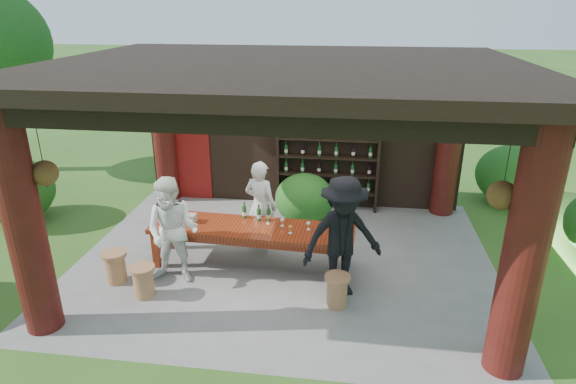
# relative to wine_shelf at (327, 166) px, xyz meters

# --- Properties ---
(ground) EXTENTS (90.00, 90.00, 0.00)m
(ground) POSITION_rel_wine_shelf_xyz_m (-0.60, -2.45, -0.99)
(ground) COLOR #2D5119
(ground) RESTS_ON ground
(pavilion) EXTENTS (7.50, 6.00, 3.60)m
(pavilion) POSITION_rel_wine_shelf_xyz_m (-0.61, -2.02, 1.14)
(pavilion) COLOR slate
(pavilion) RESTS_ON ground
(wine_shelf) EXTENTS (2.24, 0.34, 1.97)m
(wine_shelf) POSITION_rel_wine_shelf_xyz_m (0.00, 0.00, 0.00)
(wine_shelf) COLOR black
(wine_shelf) RESTS_ON ground
(tasting_table) EXTENTS (3.56, 1.07, 0.75)m
(tasting_table) POSITION_rel_wine_shelf_xyz_m (-1.13, -2.75, -0.36)
(tasting_table) COLOR #5E1D0D
(tasting_table) RESTS_ON ground
(stool_near_left) EXTENTS (0.40, 0.40, 0.53)m
(stool_near_left) POSITION_rel_wine_shelf_xyz_m (-2.64, -3.93, -0.71)
(stool_near_left) COLOR #9A603D
(stool_near_left) RESTS_ON ground
(stool_near_right) EXTENTS (0.39, 0.39, 0.52)m
(stool_near_right) POSITION_rel_wine_shelf_xyz_m (0.39, -3.78, -0.72)
(stool_near_right) COLOR #9A603D
(stool_near_right) RESTS_ON ground
(stool_far_left) EXTENTS (0.41, 0.41, 0.55)m
(stool_far_left) POSITION_rel_wine_shelf_xyz_m (-3.28, -3.59, -0.70)
(stool_far_left) COLOR #9A603D
(stool_far_left) RESTS_ON ground
(host) EXTENTS (0.74, 0.61, 1.74)m
(host) POSITION_rel_wine_shelf_xyz_m (-1.10, -2.12, -0.12)
(host) COLOR beige
(host) RESTS_ON ground
(guest_woman) EXTENTS (0.89, 0.70, 1.82)m
(guest_woman) POSITION_rel_wine_shelf_xyz_m (-2.30, -3.41, -0.08)
(guest_woman) COLOR white
(guest_woman) RESTS_ON ground
(guest_man) EXTENTS (1.46, 1.17, 1.98)m
(guest_man) POSITION_rel_wine_shelf_xyz_m (0.43, -3.44, -0.00)
(guest_man) COLOR black
(guest_man) RESTS_ON ground
(table_bottles) EXTENTS (0.53, 0.16, 0.31)m
(table_bottles) POSITION_rel_wine_shelf_xyz_m (-1.10, -2.45, -0.09)
(table_bottles) COLOR #194C1E
(table_bottles) RESTS_ON tasting_table
(table_glasses) EXTENTS (0.79, 0.38, 0.15)m
(table_glasses) POSITION_rel_wine_shelf_xyz_m (-0.53, -2.72, -0.17)
(table_glasses) COLOR silver
(table_glasses) RESTS_ON tasting_table
(napkin_basket) EXTENTS (0.27, 0.19, 0.14)m
(napkin_basket) POSITION_rel_wine_shelf_xyz_m (-2.28, -2.70, -0.17)
(napkin_basket) COLOR #BF6672
(napkin_basket) RESTS_ON tasting_table
(shrubs) EXTENTS (15.70, 7.32, 1.36)m
(shrubs) POSITION_rel_wine_shelf_xyz_m (0.91, -1.59, -0.45)
(shrubs) COLOR #194C14
(shrubs) RESTS_ON ground
(trees) EXTENTS (21.10, 9.24, 4.80)m
(trees) POSITION_rel_wine_shelf_xyz_m (3.25, -1.28, 2.37)
(trees) COLOR #3F2819
(trees) RESTS_ON ground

